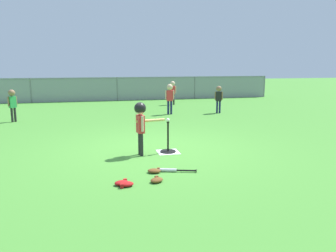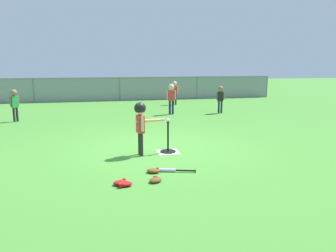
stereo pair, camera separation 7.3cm
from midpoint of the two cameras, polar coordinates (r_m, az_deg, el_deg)
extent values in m
plane|color=#478C33|center=(7.11, -2.56, -3.96)|extent=(60.00, 60.00, 0.00)
cube|color=white|center=(6.84, -0.30, -4.49)|extent=(0.44, 0.44, 0.01)
cylinder|color=black|center=(6.84, -0.30, -4.43)|extent=(0.32, 0.32, 0.03)
cylinder|color=black|center=(6.77, -0.31, -1.82)|extent=(0.04, 0.04, 0.61)
cylinder|color=black|center=(6.71, -0.31, 0.65)|extent=(0.06, 0.06, 0.02)
sphere|color=white|center=(6.70, -0.31, 1.05)|extent=(0.07, 0.07, 0.07)
cylinder|color=#262626|center=(6.64, -5.20, -3.02)|extent=(0.07, 0.07, 0.46)
cylinder|color=#262626|center=(6.55, -4.93, -3.22)|extent=(0.07, 0.07, 0.46)
cube|color=red|center=(6.51, -5.13, 0.35)|extent=(0.15, 0.22, 0.35)
cylinder|color=beige|center=(6.62, -5.46, 0.74)|extent=(0.05, 0.05, 0.30)
cylinder|color=beige|center=(6.38, -4.79, 0.38)|extent=(0.05, 0.05, 0.30)
sphere|color=beige|center=(6.46, -5.17, 2.87)|extent=(0.20, 0.20, 0.20)
sphere|color=black|center=(6.46, -5.17, 3.09)|extent=(0.23, 0.23, 0.23)
cylinder|color=#DBB266|center=(6.56, -3.39, 0.95)|extent=(0.60, 0.15, 0.06)
cylinder|color=#191E4C|center=(11.88, 0.38, 3.21)|extent=(0.08, 0.08, 0.49)
cylinder|color=#191E4C|center=(11.88, -0.14, 3.21)|extent=(0.08, 0.08, 0.49)
cube|color=red|center=(11.83, 0.12, 5.28)|extent=(0.24, 0.18, 0.38)
cylinder|color=beige|center=(11.83, 0.78, 5.41)|extent=(0.05, 0.05, 0.32)
cylinder|color=beige|center=(11.83, -0.53, 5.41)|extent=(0.05, 0.05, 0.32)
sphere|color=beige|center=(11.81, 0.13, 6.76)|extent=(0.22, 0.22, 0.22)
cylinder|color=#262626|center=(14.67, 0.87, 4.61)|extent=(0.07, 0.07, 0.46)
cylinder|color=#262626|center=(14.67, 0.46, 4.61)|extent=(0.07, 0.07, 0.46)
cube|color=red|center=(14.63, 0.67, 6.22)|extent=(0.23, 0.17, 0.36)
cylinder|color=beige|center=(14.63, 1.18, 6.32)|extent=(0.05, 0.05, 0.31)
cylinder|color=beige|center=(14.63, 0.16, 6.32)|extent=(0.05, 0.05, 0.31)
sphere|color=beige|center=(14.61, 0.67, 7.37)|extent=(0.21, 0.21, 0.21)
cylinder|color=#191E4C|center=(12.30, 8.78, 3.25)|extent=(0.07, 0.07, 0.45)
cylinder|color=#191E4C|center=(12.32, 8.33, 3.27)|extent=(0.07, 0.07, 0.45)
cube|color=black|center=(12.27, 8.61, 5.10)|extent=(0.23, 0.21, 0.35)
cylinder|color=#8C6647|center=(12.24, 9.19, 5.19)|extent=(0.05, 0.05, 0.30)
cylinder|color=#8C6647|center=(12.29, 8.04, 5.24)|extent=(0.05, 0.05, 0.30)
sphere|color=#8C6647|center=(12.24, 8.65, 6.41)|extent=(0.20, 0.20, 0.20)
cylinder|color=#262626|center=(11.43, -25.13, 1.80)|extent=(0.07, 0.07, 0.45)
cylinder|color=#262626|center=(11.38, -25.57, 1.73)|extent=(0.07, 0.07, 0.45)
cube|color=green|center=(11.36, -25.51, 3.77)|extent=(0.23, 0.22, 0.35)
cylinder|color=#8C6647|center=(11.41, -24.97, 3.98)|extent=(0.05, 0.05, 0.30)
cylinder|color=#8C6647|center=(11.30, -26.09, 3.82)|extent=(0.05, 0.05, 0.30)
sphere|color=#8C6647|center=(11.33, -25.63, 5.21)|extent=(0.20, 0.20, 0.20)
cylinder|color=silver|center=(5.62, -0.58, -7.64)|extent=(0.33, 0.16, 0.06)
cylinder|color=black|center=(5.61, 2.82, -7.71)|extent=(0.32, 0.13, 0.03)
cylinder|color=black|center=(5.61, 4.53, -7.73)|extent=(0.03, 0.05, 0.05)
ellipsoid|color=#B21919|center=(5.09, -8.41, -9.72)|extent=(0.24, 0.18, 0.07)
cube|color=#B21919|center=(5.17, -7.84, -9.38)|extent=(0.05, 0.04, 0.06)
ellipsoid|color=#B21919|center=(5.03, -7.66, -9.93)|extent=(0.23, 0.17, 0.07)
cube|color=#B21919|center=(4.97, -8.41, -10.25)|extent=(0.05, 0.04, 0.06)
ellipsoid|color=brown|center=(5.58, -2.79, -7.76)|extent=(0.26, 0.22, 0.07)
cube|color=brown|center=(5.64, -2.03, -7.55)|extent=(0.06, 0.05, 0.06)
ellipsoid|color=brown|center=(5.16, -2.36, -9.33)|extent=(0.27, 0.26, 0.07)
cube|color=brown|center=(5.25, -2.41, -8.97)|extent=(0.06, 0.06, 0.06)
cylinder|color=slate|center=(16.69, -22.79, 5.70)|extent=(0.06, 0.06, 1.15)
cylinder|color=slate|center=(16.51, -8.90, 6.36)|extent=(0.06, 0.06, 1.15)
cylinder|color=slate|center=(17.29, 4.53, 6.65)|extent=(0.06, 0.06, 1.15)
cylinder|color=slate|center=(18.89, 16.24, 6.61)|extent=(0.06, 0.06, 1.15)
cube|color=gray|center=(16.48, -8.95, 8.16)|extent=(16.00, 0.03, 0.03)
cube|color=gray|center=(16.51, -8.90, 6.36)|extent=(16.00, 0.01, 1.15)
camera|label=1|loc=(0.04, -90.31, -0.06)|focal=35.19mm
camera|label=2|loc=(0.04, 89.69, 0.06)|focal=35.19mm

